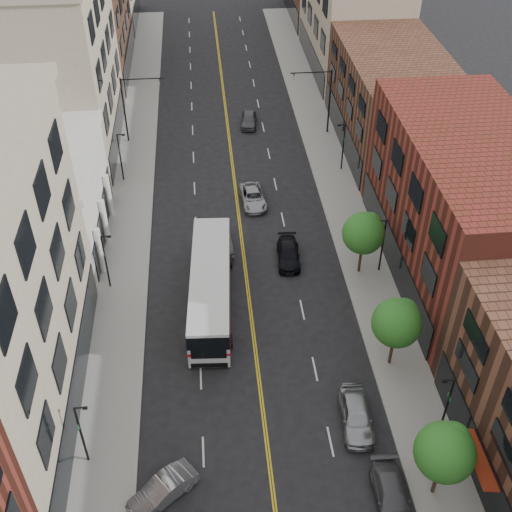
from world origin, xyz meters
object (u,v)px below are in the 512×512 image
object	(u,v)px
car_angle_b	(163,490)
car_lane_a	(288,254)
car_parked_mid	(392,496)
car_lane_c	(249,119)
city_bus	(211,285)
car_parked_far	(356,415)
car_lane_b	(253,197)
car_lane_behind	(222,241)

from	to	relation	value
car_angle_b	car_lane_a	distance (m)	23.23
car_parked_mid	car_lane_c	bearing A→B (deg)	96.50
city_bus	car_parked_far	world-z (taller)	city_bus
city_bus	car_lane_b	xyz separation A→B (m)	(4.46, 13.64, -1.34)
city_bus	car_parked_mid	world-z (taller)	city_bus
car_lane_behind	car_lane_b	world-z (taller)	car_lane_behind
car_parked_mid	car_parked_far	xyz separation A→B (m)	(-0.85, 5.66, 0.13)
car_parked_mid	car_lane_behind	size ratio (longest dim) A/B	1.08
city_bus	car_parked_mid	bearing A→B (deg)	-57.93
car_parked_mid	car_lane_b	bearing A→B (deg)	100.74
car_lane_behind	car_lane_a	xyz separation A→B (m)	(5.51, -2.21, -0.06)
car_lane_behind	car_lane_b	size ratio (longest dim) A/B	0.91
car_parked_far	car_lane_c	distance (m)	41.55
car_parked_far	car_lane_c	bearing A→B (deg)	98.43
car_lane_behind	car_lane_b	bearing A→B (deg)	-121.92
car_parked_far	car_lane_behind	bearing A→B (deg)	115.56
city_bus	car_parked_mid	xyz separation A→B (m)	(9.65, -17.69, -1.32)
car_lane_a	car_lane_b	distance (m)	9.07
car_parked_far	car_angle_b	bearing A→B (deg)	-157.90
car_angle_b	car_parked_far	size ratio (longest dim) A/B	0.90
car_parked_mid	car_lane_b	size ratio (longest dim) A/B	0.98
car_angle_b	car_lane_behind	distance (m)	23.58
car_lane_behind	car_lane_a	bearing A→B (deg)	152.85
car_parked_far	car_lane_b	size ratio (longest dim) A/B	1.00
city_bus	car_angle_b	world-z (taller)	city_bus
city_bus	car_lane_b	bearing A→B (deg)	75.37
car_lane_a	car_lane_c	distance (m)	24.58
car_angle_b	car_lane_a	xyz separation A→B (m)	(10.08, 20.93, -0.05)
car_parked_mid	car_lane_a	world-z (taller)	car_parked_mid
car_angle_b	car_parked_mid	world-z (taller)	car_angle_b
city_bus	car_angle_b	xyz separation A→B (m)	(-3.41, -16.08, -1.30)
car_angle_b	car_lane_c	world-z (taller)	car_lane_c
car_angle_b	car_parked_mid	size ratio (longest dim) A/B	0.91
city_bus	car_angle_b	bearing A→B (deg)	-98.53
city_bus	car_lane_c	world-z (taller)	city_bus
city_bus	car_lane_b	distance (m)	14.42
car_angle_b	car_parked_far	world-z (taller)	car_parked_far
city_bus	car_lane_b	size ratio (longest dim) A/B	2.83
city_bus	car_lane_b	world-z (taller)	city_bus
car_angle_b	car_parked_far	xyz separation A→B (m)	(12.21, 4.06, 0.11)
car_lane_b	car_angle_b	bearing A→B (deg)	-109.24
car_lane_b	car_lane_c	size ratio (longest dim) A/B	1.14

